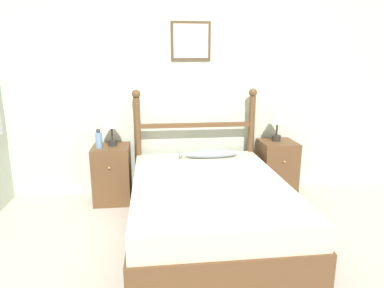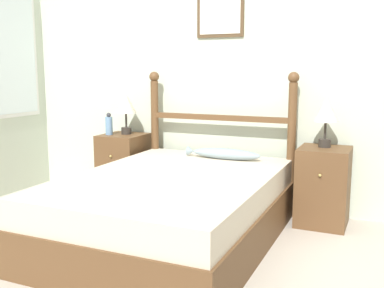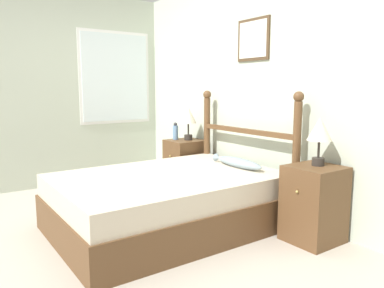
{
  "view_description": "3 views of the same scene",
  "coord_description": "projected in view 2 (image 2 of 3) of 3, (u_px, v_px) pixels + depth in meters",
  "views": [
    {
      "loc": [
        -0.44,
        -2.34,
        1.6
      ],
      "look_at": [
        -0.04,
        1.09,
        0.74
      ],
      "focal_mm": 32.0,
      "sensor_mm": 36.0,
      "label": 1
    },
    {
      "loc": [
        1.51,
        -2.31,
        1.28
      ],
      "look_at": [
        0.07,
        0.93,
        0.7
      ],
      "focal_mm": 42.0,
      "sensor_mm": 36.0,
      "label": 2
    },
    {
      "loc": [
        2.95,
        -1.14,
        1.3
      ],
      "look_at": [
        0.02,
        0.91,
        0.76
      ],
      "focal_mm": 35.0,
      "sensor_mm": 36.0,
      "label": 3
    }
  ],
  "objects": [
    {
      "name": "ground_plane",
      "position": [
        124.0,
        271.0,
        2.89
      ],
      "size": [
        16.0,
        16.0,
        0.0
      ],
      "primitive_type": "plane",
      "color": "#B7AD9E"
    },
    {
      "name": "wall_back",
      "position": [
        219.0,
        71.0,
        4.25
      ],
      "size": [
        6.4,
        0.08,
        2.55
      ],
      "color": "beige",
      "rests_on": "ground_plane"
    },
    {
      "name": "bed",
      "position": [
        173.0,
        209.0,
        3.37
      ],
      "size": [
        1.43,
        2.02,
        0.51
      ],
      "color": "brown",
      "rests_on": "ground_plane"
    },
    {
      "name": "headboard",
      "position": [
        219.0,
        134.0,
        4.17
      ],
      "size": [
        1.45,
        0.1,
        1.27
      ],
      "color": "brown",
      "rests_on": "ground_plane"
    },
    {
      "name": "nightstand_left",
      "position": [
        124.0,
        166.0,
        4.52
      ],
      "size": [
        0.41,
        0.45,
        0.65
      ],
      "color": "brown",
      "rests_on": "ground_plane"
    },
    {
      "name": "nightstand_right",
      "position": [
        323.0,
        186.0,
        3.74
      ],
      "size": [
        0.41,
        0.45,
        0.65
      ],
      "color": "brown",
      "rests_on": "ground_plane"
    },
    {
      "name": "table_lamp_left",
      "position": [
        126.0,
        105.0,
        4.44
      ],
      "size": [
        0.21,
        0.21,
        0.41
      ],
      "color": "#2D2823",
      "rests_on": "nightstand_left"
    },
    {
      "name": "table_lamp_right",
      "position": [
        326.0,
        112.0,
        3.68
      ],
      "size": [
        0.21,
        0.21,
        0.41
      ],
      "color": "#2D2823",
      "rests_on": "nightstand_right"
    },
    {
      "name": "bottle",
      "position": [
        109.0,
        125.0,
        4.43
      ],
      "size": [
        0.07,
        0.07,
        0.22
      ],
      "color": "#668CB2",
      "rests_on": "nightstand_left"
    },
    {
      "name": "fish_pillow",
      "position": [
        224.0,
        154.0,
        3.93
      ],
      "size": [
        0.68,
        0.13,
        0.09
      ],
      "color": "#8499A3",
      "rests_on": "bed"
    }
  ]
}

